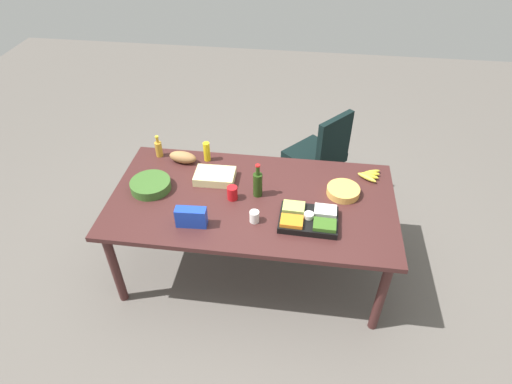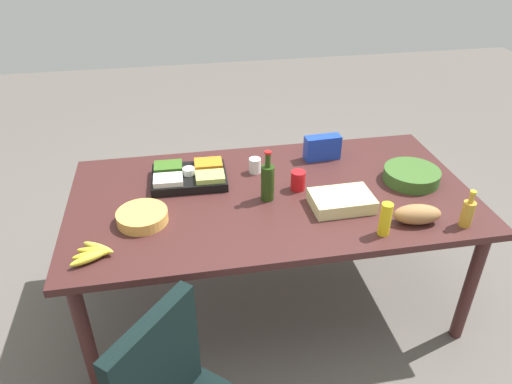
{
  "view_description": "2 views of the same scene",
  "coord_description": "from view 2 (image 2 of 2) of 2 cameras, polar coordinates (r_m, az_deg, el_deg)",
  "views": [
    {
      "loc": [
        0.36,
        -2.47,
        2.93
      ],
      "look_at": [
        0.03,
        -0.03,
        0.88
      ],
      "focal_mm": 29.89,
      "sensor_mm": 36.0,
      "label": 1
    },
    {
      "loc": [
        0.49,
        2.17,
        2.2
      ],
      "look_at": [
        0.1,
        0.04,
        0.84
      ],
      "focal_mm": 33.62,
      "sensor_mm": 36.0,
      "label": 2
    }
  ],
  "objects": [
    {
      "name": "sheet_cake",
      "position": [
        2.55,
        10.15,
        -1.05
      ],
      "size": [
        0.32,
        0.23,
        0.07
      ],
      "primitive_type": "cube",
      "rotation": [
        0.0,
        0.0,
        0.02
      ],
      "color": "beige",
      "rests_on": "conference_table"
    },
    {
      "name": "dressing_bottle",
      "position": [
        2.57,
        23.87,
        -2.25
      ],
      "size": [
        0.07,
        0.07,
        0.2
      ],
      "color": "gold",
      "rests_on": "conference_table"
    },
    {
      "name": "chip_bowl",
      "position": [
        2.46,
        -13.37,
        -2.89
      ],
      "size": [
        0.28,
        0.28,
        0.06
      ],
      "primitive_type": "cylinder",
      "rotation": [
        0.0,
        0.0,
        0.1
      ],
      "color": "#E5AA4F",
      "rests_on": "conference_table"
    },
    {
      "name": "wine_bottle",
      "position": [
        2.53,
        1.39,
        1.29
      ],
      "size": [
        0.09,
        0.09,
        0.29
      ],
      "color": "#233C12",
      "rests_on": "conference_table"
    },
    {
      "name": "bread_loaf",
      "position": [
        2.51,
        18.63,
        -2.53
      ],
      "size": [
        0.25,
        0.14,
        0.1
      ],
      "primitive_type": "ellipsoid",
      "rotation": [
        0.0,
        0.0,
        -0.13
      ],
      "color": "#A27244",
      "rests_on": "conference_table"
    },
    {
      "name": "red_solo_cup",
      "position": [
        2.66,
        5.02,
        1.38
      ],
      "size": [
        0.08,
        0.08,
        0.11
      ],
      "primitive_type": "cylinder",
      "rotation": [
        0.0,
        0.0,
        0.01
      ],
      "color": "red",
      "rests_on": "conference_table"
    },
    {
      "name": "mustard_bottle",
      "position": [
        2.37,
        15.13,
        -3.14
      ],
      "size": [
        0.07,
        0.07,
        0.17
      ],
      "primitive_type": "cylinder",
      "rotation": [
        0.0,
        0.0,
        0.22
      ],
      "color": "yellow",
      "rests_on": "conference_table"
    },
    {
      "name": "salad_bowl",
      "position": [
        2.87,
        18.01,
        1.9
      ],
      "size": [
        0.33,
        0.33,
        0.07
      ],
      "primitive_type": "cylinder",
      "rotation": [
        0.0,
        0.0,
        0.06
      ],
      "color": "#376026",
      "rests_on": "conference_table"
    },
    {
      "name": "conference_table",
      "position": [
        2.67,
        1.89,
        -1.46
      ],
      "size": [
        2.19,
        1.15,
        0.79
      ],
      "color": "#401F1E",
      "rests_on": "ground"
    },
    {
      "name": "banana_bunch",
      "position": [
        2.3,
        -18.78,
        -6.88
      ],
      "size": [
        0.2,
        0.19,
        0.04
      ],
      "color": "gold",
      "rests_on": "conference_table"
    },
    {
      "name": "paper_cup",
      "position": [
        2.82,
        -0.13,
        3.17
      ],
      "size": [
        0.08,
        0.08,
        0.09
      ],
      "primitive_type": "cylinder",
      "rotation": [
        0.0,
        0.0,
        0.21
      ],
      "color": "white",
      "rests_on": "conference_table"
    },
    {
      "name": "chip_bag_blue",
      "position": [
        2.98,
        7.9,
        5.26
      ],
      "size": [
        0.22,
        0.09,
        0.15
      ],
      "primitive_type": "cube",
      "rotation": [
        0.0,
        0.0,
        0.06
      ],
      "color": "#1A3CB4",
      "rests_on": "conference_table"
    },
    {
      "name": "veggie_tray",
      "position": [
        2.75,
        -7.96,
        1.9
      ],
      "size": [
        0.43,
        0.31,
        0.09
      ],
      "color": "black",
      "rests_on": "conference_table"
    },
    {
      "name": "ground_plane",
      "position": [
        3.13,
        1.65,
        -12.48
      ],
      "size": [
        10.0,
        10.0,
        0.0
      ],
      "primitive_type": "plane",
      "color": "#615B55"
    }
  ]
}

